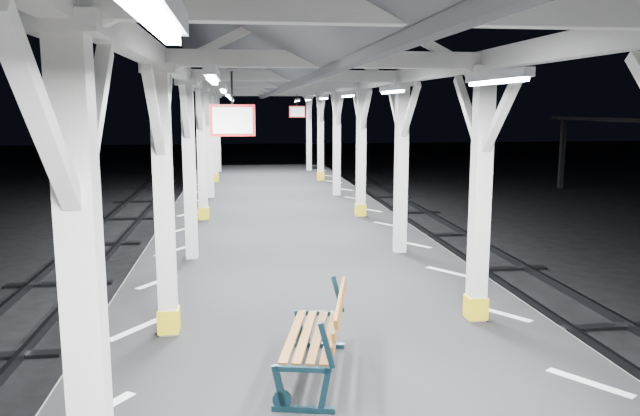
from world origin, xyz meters
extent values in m
cube|color=silver|center=(-2.45, 0.00, 1.00)|extent=(1.00, 48.00, 0.01)
cube|color=silver|center=(2.45, 0.00, 1.00)|extent=(1.00, 48.00, 0.01)
cube|color=silver|center=(-2.00, -2.00, 2.60)|extent=(0.22, 0.22, 3.20)
cube|color=silver|center=(-2.00, -2.00, 4.26)|extent=(0.40, 0.40, 0.12)
cube|color=silver|center=(-2.00, -1.45, 3.75)|extent=(0.10, 0.99, 0.99)
cube|color=silver|center=(-2.00, -2.55, 3.75)|extent=(0.10, 0.99, 0.99)
cube|color=silver|center=(-2.00, 2.00, 2.60)|extent=(0.22, 0.22, 3.20)
cube|color=silver|center=(-2.00, 2.00, 4.26)|extent=(0.40, 0.40, 0.12)
cube|color=yellow|center=(-2.00, 2.00, 1.18)|extent=(0.26, 0.26, 0.30)
cube|color=silver|center=(-2.00, 2.55, 3.75)|extent=(0.10, 0.99, 0.99)
cube|color=silver|center=(-2.00, 1.45, 3.75)|extent=(0.10, 0.99, 0.99)
cube|color=silver|center=(-2.00, 6.00, 2.60)|extent=(0.22, 0.22, 3.20)
cube|color=silver|center=(-2.00, 6.00, 4.26)|extent=(0.40, 0.40, 0.12)
cube|color=silver|center=(-2.00, 6.55, 3.75)|extent=(0.10, 0.99, 0.99)
cube|color=silver|center=(-2.00, 5.45, 3.75)|extent=(0.10, 0.99, 0.99)
cube|color=silver|center=(-2.00, 10.00, 2.60)|extent=(0.22, 0.22, 3.20)
cube|color=silver|center=(-2.00, 10.00, 4.26)|extent=(0.40, 0.40, 0.12)
cube|color=yellow|center=(-2.00, 10.00, 1.18)|extent=(0.26, 0.26, 0.30)
cube|color=silver|center=(-2.00, 10.55, 3.75)|extent=(0.10, 0.99, 0.99)
cube|color=silver|center=(-2.00, 9.45, 3.75)|extent=(0.10, 0.99, 0.99)
cube|color=silver|center=(-2.00, 14.00, 2.60)|extent=(0.22, 0.22, 3.20)
cube|color=silver|center=(-2.00, 14.00, 4.26)|extent=(0.40, 0.40, 0.12)
cube|color=silver|center=(-2.00, 14.55, 3.75)|extent=(0.10, 0.99, 0.99)
cube|color=silver|center=(-2.00, 13.45, 3.75)|extent=(0.10, 0.99, 0.99)
cube|color=silver|center=(-2.00, 18.00, 2.60)|extent=(0.22, 0.22, 3.20)
cube|color=silver|center=(-2.00, 18.00, 4.26)|extent=(0.40, 0.40, 0.12)
cube|color=yellow|center=(-2.00, 18.00, 1.18)|extent=(0.26, 0.26, 0.30)
cube|color=silver|center=(-2.00, 18.55, 3.75)|extent=(0.10, 0.99, 0.99)
cube|color=silver|center=(-2.00, 17.45, 3.75)|extent=(0.10, 0.99, 0.99)
cube|color=silver|center=(-2.00, 22.00, 2.60)|extent=(0.22, 0.22, 3.20)
cube|color=silver|center=(-2.00, 22.00, 4.26)|extent=(0.40, 0.40, 0.12)
cube|color=silver|center=(-2.00, 22.55, 3.75)|extent=(0.10, 0.99, 0.99)
cube|color=silver|center=(-2.00, 21.45, 3.75)|extent=(0.10, 0.99, 0.99)
cube|color=silver|center=(2.00, 2.00, 2.60)|extent=(0.22, 0.22, 3.20)
cube|color=silver|center=(2.00, 2.00, 4.26)|extent=(0.40, 0.40, 0.12)
cube|color=yellow|center=(2.00, 2.00, 1.18)|extent=(0.26, 0.26, 0.30)
cube|color=silver|center=(2.00, 2.55, 3.75)|extent=(0.10, 0.99, 0.99)
cube|color=silver|center=(2.00, 1.45, 3.75)|extent=(0.10, 0.99, 0.99)
cube|color=silver|center=(2.00, 6.00, 2.60)|extent=(0.22, 0.22, 3.20)
cube|color=silver|center=(2.00, 6.00, 4.26)|extent=(0.40, 0.40, 0.12)
cube|color=silver|center=(2.00, 6.55, 3.75)|extent=(0.10, 0.99, 0.99)
cube|color=silver|center=(2.00, 5.45, 3.75)|extent=(0.10, 0.99, 0.99)
cube|color=silver|center=(2.00, 10.00, 2.60)|extent=(0.22, 0.22, 3.20)
cube|color=silver|center=(2.00, 10.00, 4.26)|extent=(0.40, 0.40, 0.12)
cube|color=yellow|center=(2.00, 10.00, 1.18)|extent=(0.26, 0.26, 0.30)
cube|color=silver|center=(2.00, 10.55, 3.75)|extent=(0.10, 0.99, 0.99)
cube|color=silver|center=(2.00, 9.45, 3.75)|extent=(0.10, 0.99, 0.99)
cube|color=silver|center=(2.00, 14.00, 2.60)|extent=(0.22, 0.22, 3.20)
cube|color=silver|center=(2.00, 14.00, 4.26)|extent=(0.40, 0.40, 0.12)
cube|color=silver|center=(2.00, 14.55, 3.75)|extent=(0.10, 0.99, 0.99)
cube|color=silver|center=(2.00, 13.45, 3.75)|extent=(0.10, 0.99, 0.99)
cube|color=silver|center=(2.00, 18.00, 2.60)|extent=(0.22, 0.22, 3.20)
cube|color=silver|center=(2.00, 18.00, 4.26)|extent=(0.40, 0.40, 0.12)
cube|color=yellow|center=(2.00, 18.00, 1.18)|extent=(0.26, 0.26, 0.30)
cube|color=silver|center=(2.00, 18.55, 3.75)|extent=(0.10, 0.99, 0.99)
cube|color=silver|center=(2.00, 17.45, 3.75)|extent=(0.10, 0.99, 0.99)
cube|color=silver|center=(2.00, 22.00, 2.60)|extent=(0.22, 0.22, 3.20)
cube|color=silver|center=(2.00, 22.00, 4.26)|extent=(0.40, 0.40, 0.12)
cube|color=silver|center=(2.00, 22.55, 3.75)|extent=(0.10, 0.99, 0.99)
cube|color=silver|center=(2.00, 21.45, 3.75)|extent=(0.10, 0.99, 0.99)
cube|color=silver|center=(-2.00, 0.00, 4.38)|extent=(0.18, 48.00, 0.24)
cube|color=silver|center=(2.00, 0.00, 4.38)|extent=(0.18, 48.00, 0.24)
cube|color=silver|center=(0.00, -2.00, 4.38)|extent=(4.20, 0.14, 0.20)
cube|color=silver|center=(0.00, 2.00, 4.38)|extent=(4.20, 0.14, 0.20)
cube|color=silver|center=(0.00, 6.00, 4.38)|extent=(4.20, 0.14, 0.20)
cube|color=silver|center=(0.00, 10.00, 4.38)|extent=(4.20, 0.14, 0.20)
cube|color=silver|center=(0.00, 14.00, 4.38)|extent=(4.20, 0.14, 0.20)
cube|color=silver|center=(0.00, 18.00, 4.38)|extent=(4.20, 0.14, 0.20)
cube|color=silver|center=(0.00, 22.00, 4.38)|extent=(4.20, 0.14, 0.20)
cube|color=white|center=(-1.30, -4.00, 4.05)|extent=(0.05, 1.25, 0.05)
cube|color=silver|center=(-1.30, 0.00, 4.10)|extent=(0.10, 1.35, 0.08)
cube|color=white|center=(-1.30, 0.00, 4.05)|extent=(0.05, 1.25, 0.05)
cube|color=silver|center=(-1.30, 4.00, 4.10)|extent=(0.10, 1.35, 0.08)
cube|color=white|center=(-1.30, 4.00, 4.05)|extent=(0.05, 1.25, 0.05)
cube|color=silver|center=(-1.30, 8.00, 4.10)|extent=(0.10, 1.35, 0.08)
cube|color=white|center=(-1.30, 8.00, 4.05)|extent=(0.05, 1.25, 0.05)
cube|color=silver|center=(-1.30, 12.00, 4.10)|extent=(0.10, 1.35, 0.08)
cube|color=white|center=(-1.30, 12.00, 4.05)|extent=(0.05, 1.25, 0.05)
cube|color=silver|center=(-1.30, 16.00, 4.10)|extent=(0.10, 1.35, 0.08)
cube|color=white|center=(-1.30, 16.00, 4.05)|extent=(0.05, 1.25, 0.05)
cube|color=silver|center=(-1.30, 20.00, 4.10)|extent=(0.10, 1.35, 0.08)
cube|color=white|center=(-1.30, 20.00, 4.05)|extent=(0.05, 1.25, 0.05)
cube|color=silver|center=(1.30, 0.00, 4.10)|extent=(0.10, 1.35, 0.08)
cube|color=white|center=(1.30, 0.00, 4.05)|extent=(0.05, 1.25, 0.05)
cube|color=silver|center=(1.30, 4.00, 4.10)|extent=(0.10, 1.35, 0.08)
cube|color=white|center=(1.30, 4.00, 4.05)|extent=(0.05, 1.25, 0.05)
cube|color=silver|center=(1.30, 8.00, 4.10)|extent=(0.10, 1.35, 0.08)
cube|color=white|center=(1.30, 8.00, 4.05)|extent=(0.05, 1.25, 0.05)
cube|color=silver|center=(1.30, 12.00, 4.10)|extent=(0.10, 1.35, 0.08)
cube|color=white|center=(1.30, 12.00, 4.05)|extent=(0.05, 1.25, 0.05)
cube|color=silver|center=(1.30, 16.00, 4.10)|extent=(0.10, 1.35, 0.08)
cube|color=white|center=(1.30, 16.00, 4.05)|extent=(0.05, 1.25, 0.05)
cube|color=silver|center=(1.30, 20.00, 4.10)|extent=(0.10, 1.35, 0.08)
cube|color=white|center=(1.30, 20.00, 4.05)|extent=(0.05, 1.25, 0.05)
cylinder|color=black|center=(-1.15, 1.41, 4.02)|extent=(0.02, 0.02, 0.36)
cube|color=red|center=(-1.15, 1.41, 3.67)|extent=(0.50, 0.03, 0.35)
cube|color=white|center=(-1.15, 1.41, 3.67)|extent=(0.44, 0.04, 0.29)
cylinder|color=black|center=(0.72, 13.83, 4.02)|extent=(0.02, 0.02, 0.36)
cube|color=red|center=(0.72, 13.83, 3.67)|extent=(0.50, 0.03, 0.35)
cube|color=white|center=(0.72, 13.83, 3.67)|extent=(0.44, 0.05, 0.29)
cube|color=black|center=(14.00, 22.00, 1.65)|extent=(0.20, 0.20, 3.30)
sphere|color=silver|center=(14.00, 22.00, 3.22)|extent=(0.20, 0.20, 0.20)
cube|color=#0F252E|center=(-0.54, -0.24, 1.03)|extent=(0.59, 0.19, 0.06)
cube|color=#0F252E|center=(-0.75, -0.19, 1.23)|extent=(0.16, 0.08, 0.46)
cube|color=#0F252E|center=(-0.35, -0.28, 1.23)|extent=(0.15, 0.08, 0.46)
cube|color=#0F252E|center=(-0.33, -0.29, 1.66)|extent=(0.17, 0.08, 0.43)
cube|color=#0F252E|center=(-0.19, 1.31, 1.03)|extent=(0.59, 0.19, 0.06)
cube|color=#0F252E|center=(-0.40, 1.35, 1.23)|extent=(0.16, 0.08, 0.46)
cube|color=#0F252E|center=(0.00, 1.26, 1.23)|extent=(0.15, 0.08, 0.46)
cube|color=#0F252E|center=(0.02, 1.26, 1.66)|extent=(0.17, 0.08, 0.43)
cube|color=brown|center=(-0.56, 0.58, 1.45)|extent=(0.42, 1.49, 0.03)
cube|color=brown|center=(-0.43, 0.55, 1.45)|extent=(0.42, 1.49, 0.03)
cube|color=brown|center=(-0.31, 0.52, 1.45)|extent=(0.42, 1.49, 0.03)
cube|color=brown|center=(-0.18, 0.49, 1.45)|extent=(0.42, 1.49, 0.03)
cube|color=brown|center=(-0.11, 0.48, 1.59)|extent=(0.38, 1.48, 0.09)
cube|color=brown|center=(-0.10, 0.47, 1.71)|extent=(0.38, 1.48, 0.09)
cube|color=brown|center=(-0.08, 0.47, 1.84)|extent=(0.38, 1.48, 0.09)
camera|label=1|loc=(-1.08, -5.64, 3.81)|focal=35.00mm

